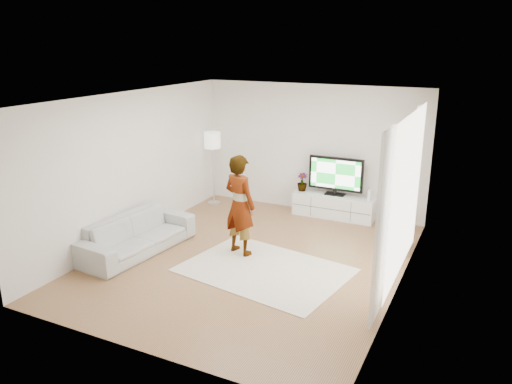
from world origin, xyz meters
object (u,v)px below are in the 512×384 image
at_px(player, 240,205).
at_px(rug, 265,270).
at_px(media_console, 334,206).
at_px(television, 336,175).
at_px(floor_lamp, 212,143).
at_px(sofa, 137,234).

bearing_deg(player, rug, 163.64).
height_order(rug, player, player).
bearing_deg(media_console, rug, -94.43).
height_order(media_console, television, television).
relative_size(rug, floor_lamp, 1.55).
relative_size(rug, sofa, 1.16).
bearing_deg(sofa, player, -60.53).
height_order(television, rug, television).
bearing_deg(rug, player, 146.86).
distance_m(media_console, player, 2.83).
distance_m(media_console, rug, 3.06).
bearing_deg(player, sofa, 40.42).
relative_size(television, sofa, 0.52).
bearing_deg(player, media_console, -92.98).
bearing_deg(sofa, rug, -77.21).
distance_m(television, rug, 3.22).
distance_m(television, player, 2.78).
relative_size(rug, player, 1.46).
bearing_deg(floor_lamp, rug, -46.56).
relative_size(television, player, 0.66).
xyz_separation_m(television, floor_lamp, (-2.83, -0.34, 0.49)).
distance_m(television, floor_lamp, 2.89).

